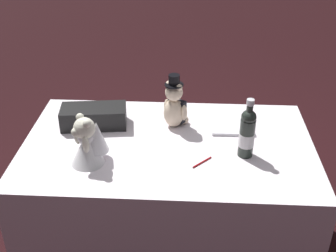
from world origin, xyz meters
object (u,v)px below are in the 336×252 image
teddy_bear_bride (89,142)px  signing_pen (202,163)px  champagne_bottle (247,132)px  teddy_bear_groom (175,105)px  gift_case_black (94,116)px  guestbook (231,121)px

teddy_bear_bride → signing_pen: teddy_bear_bride is taller
teddy_bear_bride → champagne_bottle: (-0.73, -0.10, 0.02)m
teddy_bear_groom → gift_case_black: (0.43, 0.02, -0.07)m
signing_pen → gift_case_black: 0.66m
teddy_bear_groom → teddy_bear_bride: size_ratio=1.21×
teddy_bear_bride → guestbook: teddy_bear_bride is taller
teddy_bear_groom → signing_pen: size_ratio=3.05×
teddy_bear_groom → guestbook: teddy_bear_groom is taller
teddy_bear_groom → gift_case_black: size_ratio=0.83×
guestbook → gift_case_black: bearing=4.7°
teddy_bear_groom → champagne_bottle: 0.44m
signing_pen → gift_case_black: size_ratio=0.27×
teddy_bear_groom → signing_pen: teddy_bear_groom is taller
champagne_bottle → guestbook: (0.04, -0.31, -0.12)m
signing_pen → guestbook: 0.43m
teddy_bear_groom → champagne_bottle: champagne_bottle is taller
gift_case_black → teddy_bear_bride: bearing=98.5°
teddy_bear_bride → champagne_bottle: bearing=-172.6°
teddy_bear_bride → signing_pen: size_ratio=2.53×
teddy_bear_bride → guestbook: (-0.69, -0.40, -0.10)m
teddy_bear_groom → teddy_bear_bride: 0.52m
signing_pen → guestbook: size_ratio=0.34×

